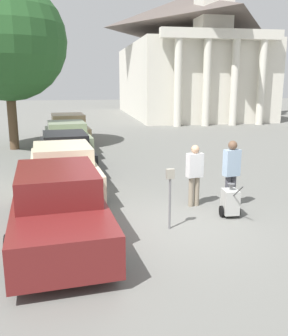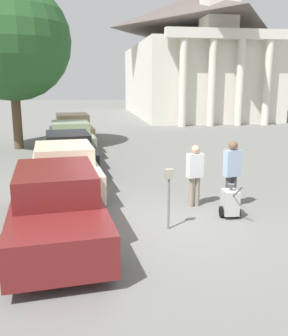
# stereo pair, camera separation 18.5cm
# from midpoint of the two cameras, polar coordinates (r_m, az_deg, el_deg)

# --- Properties ---
(ground_plane) EXTENTS (120.00, 120.00, 0.00)m
(ground_plane) POSITION_cam_midpoint_polar(r_m,az_deg,el_deg) (8.75, 4.50, -8.94)
(ground_plane) COLOR slate
(parked_car_maroon) EXTENTS (2.30, 5.43, 1.53)m
(parked_car_maroon) POSITION_cam_midpoint_polar(r_m,az_deg,el_deg) (8.27, -12.55, -5.29)
(parked_car_maroon) COLOR maroon
(parked_car_maroon) RESTS_ON ground_plane
(parked_car_cream) EXTENTS (2.34, 4.98, 1.43)m
(parked_car_cream) POSITION_cam_midpoint_polar(r_m,az_deg,el_deg) (11.67, -11.62, -0.09)
(parked_car_cream) COLOR beige
(parked_car_cream) RESTS_ON ground_plane
(parked_car_black) EXTENTS (2.28, 5.19, 1.37)m
(parked_car_black) POSITION_cam_midpoint_polar(r_m,az_deg,el_deg) (14.75, -11.16, 2.57)
(parked_car_black) COLOR black
(parked_car_black) RESTS_ON ground_plane
(parked_car_sage) EXTENTS (2.36, 5.20, 1.43)m
(parked_car_sage) POSITION_cam_midpoint_polar(r_m,az_deg,el_deg) (18.07, -10.84, 4.62)
(parked_car_sage) COLOR gray
(parked_car_sage) RESTS_ON ground_plane
(parked_car_tan) EXTENTS (2.45, 5.44, 1.49)m
(parked_car_tan) POSITION_cam_midpoint_polar(r_m,az_deg,el_deg) (21.58, -10.61, 5.99)
(parked_car_tan) COLOR tan
(parked_car_tan) RESTS_ON ground_plane
(parking_meter) EXTENTS (0.18, 0.09, 1.40)m
(parking_meter) POSITION_cam_midpoint_polar(r_m,az_deg,el_deg) (8.33, 4.44, -3.02)
(parking_meter) COLOR slate
(parking_meter) RESTS_ON ground_plane
(person_worker) EXTENTS (0.46, 0.30, 1.66)m
(person_worker) POSITION_cam_midpoint_polar(r_m,az_deg,el_deg) (9.95, 8.28, -0.63)
(person_worker) COLOR gray
(person_worker) RESTS_ON ground_plane
(person_supervisor) EXTENTS (0.46, 0.30, 1.79)m
(person_supervisor) POSITION_cam_midpoint_polar(r_m,az_deg,el_deg) (9.96, 13.76, -0.32)
(person_supervisor) COLOR #3F3F47
(person_supervisor) RESTS_ON ground_plane
(equipment_cart) EXTENTS (0.49, 1.00, 1.00)m
(equipment_cart) POSITION_cam_midpoint_polar(r_m,az_deg,el_deg) (9.46, 13.54, -5.08)
(equipment_cart) COLOR #B2B2AD
(equipment_cart) RESTS_ON ground_plane
(church) EXTENTS (11.02, 18.35, 26.43)m
(church) POSITION_cam_midpoint_polar(r_m,az_deg,el_deg) (37.07, 7.65, 17.16)
(church) COLOR silver
(church) RESTS_ON ground_plane
(shade_tree) EXTENTS (5.55, 5.55, 7.87)m
(shade_tree) POSITION_cam_midpoint_polar(r_m,az_deg,el_deg) (19.38, -19.33, 17.78)
(shade_tree) COLOR brown
(shade_tree) RESTS_ON ground_plane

